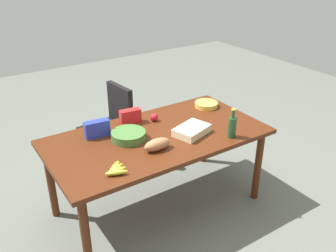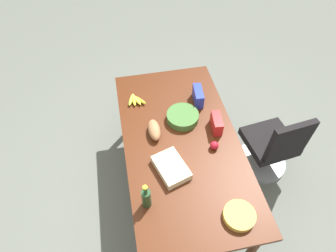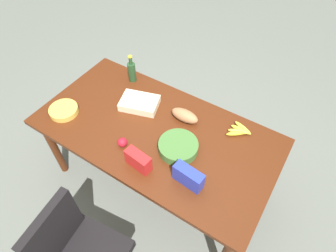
# 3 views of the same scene
# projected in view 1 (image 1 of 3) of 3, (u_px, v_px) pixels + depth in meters

# --- Properties ---
(ground_plane) EXTENTS (10.00, 10.00, 0.00)m
(ground_plane) POSITION_uv_depth(u_px,v_px,m) (158.00, 205.00, 3.64)
(ground_plane) COLOR slate
(conference_table) EXTENTS (1.97, 1.03, 0.80)m
(conference_table) POSITION_uv_depth(u_px,v_px,m) (158.00, 143.00, 3.32)
(conference_table) COLOR #4B200D
(conference_table) RESTS_ON ground
(office_chair) EXTENTS (0.56, 0.56, 0.93)m
(office_chair) POSITION_uv_depth(u_px,v_px,m) (110.00, 136.00, 4.21)
(office_chair) COLOR gray
(office_chair) RESTS_ON ground
(sheet_cake) EXTENTS (0.37, 0.31, 0.07)m
(sheet_cake) POSITION_uv_depth(u_px,v_px,m) (192.00, 130.00, 3.29)
(sheet_cake) COLOR beige
(sheet_cake) RESTS_ON conference_table
(bread_loaf) EXTENTS (0.24, 0.11, 0.10)m
(bread_loaf) POSITION_uv_depth(u_px,v_px,m) (157.00, 144.00, 3.03)
(bread_loaf) COLOR #A56D46
(bread_loaf) RESTS_ON conference_table
(wine_bottle) EXTENTS (0.08, 0.08, 0.27)m
(wine_bottle) POSITION_uv_depth(u_px,v_px,m) (232.00, 126.00, 3.21)
(wine_bottle) COLOR #224323
(wine_bottle) RESTS_ON conference_table
(chip_bag_blue) EXTENTS (0.23, 0.10, 0.15)m
(chip_bag_blue) POSITION_uv_depth(u_px,v_px,m) (97.00, 129.00, 3.23)
(chip_bag_blue) COLOR #2636AC
(chip_bag_blue) RESTS_ON conference_table
(banana_bunch) EXTENTS (0.18, 0.19, 0.04)m
(banana_bunch) POSITION_uv_depth(u_px,v_px,m) (115.00, 170.00, 2.73)
(banana_bunch) COLOR gold
(banana_bunch) RESTS_ON conference_table
(salad_bowl) EXTENTS (0.35, 0.35, 0.07)m
(salad_bowl) POSITION_uv_depth(u_px,v_px,m) (129.00, 136.00, 3.20)
(salad_bowl) COLOR #416C31
(salad_bowl) RESTS_ON conference_table
(chip_bag_red) EXTENTS (0.21, 0.10, 0.14)m
(chip_bag_red) POSITION_uv_depth(u_px,v_px,m) (130.00, 117.00, 3.47)
(chip_bag_red) COLOR red
(chip_bag_red) RESTS_ON conference_table
(apple_red) EXTENTS (0.08, 0.08, 0.08)m
(apple_red) POSITION_uv_depth(u_px,v_px,m) (154.00, 117.00, 3.53)
(apple_red) COLOR #B01725
(apple_red) RESTS_ON conference_table
(chip_bowl) EXTENTS (0.24, 0.24, 0.05)m
(chip_bowl) POSITION_uv_depth(u_px,v_px,m) (206.00, 105.00, 3.85)
(chip_bowl) COLOR gold
(chip_bowl) RESTS_ON conference_table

